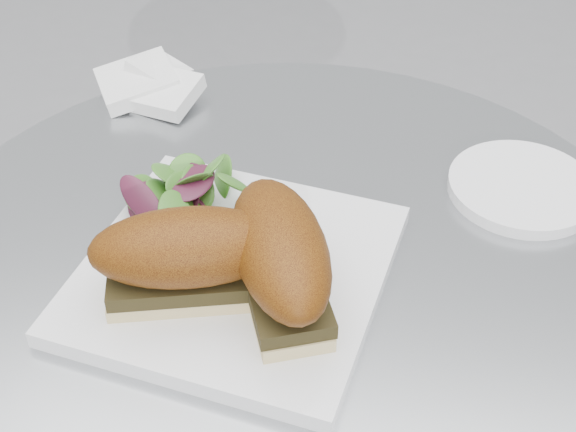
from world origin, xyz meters
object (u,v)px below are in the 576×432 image
(sandwich_left, at_px, (189,255))
(sandwich_right, at_px, (280,256))
(plate, at_px, (234,272))
(saucer, at_px, (522,187))

(sandwich_left, xyz_separation_m, sandwich_right, (0.07, 0.01, 0.00))
(plate, distance_m, saucer, 0.30)
(sandwich_left, relative_size, saucer, 1.18)
(plate, height_order, saucer, plate)
(sandwich_right, distance_m, saucer, 0.28)
(sandwich_left, distance_m, saucer, 0.35)
(plate, relative_size, sandwich_right, 1.41)
(plate, relative_size, sandwich_left, 1.48)
(plate, distance_m, sandwich_left, 0.07)
(plate, bearing_deg, sandwich_left, -125.49)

